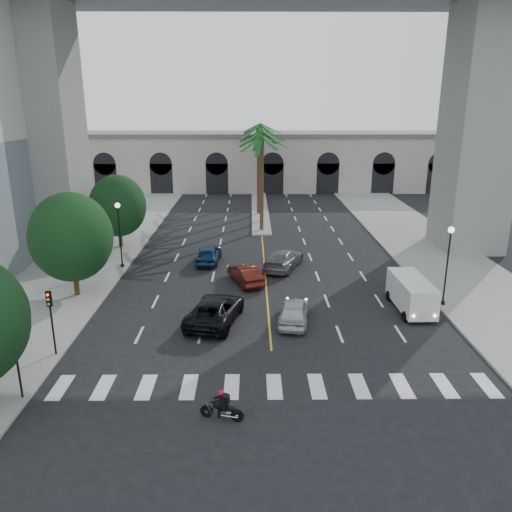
{
  "coord_description": "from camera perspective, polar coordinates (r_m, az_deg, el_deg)",
  "views": [
    {
      "loc": [
        -1.06,
        -22.01,
        12.71
      ],
      "look_at": [
        -0.79,
        6.0,
        4.1
      ],
      "focal_mm": 35.0,
      "sensor_mm": 36.0,
      "label": 1
    }
  ],
  "objects": [
    {
      "name": "traffic_signal_far",
      "position": [
        27.6,
        -22.42,
        -5.96
      ],
      "size": [
        0.25,
        0.18,
        3.65
      ],
      "color": "black",
      "rests_on": "ground"
    },
    {
      "name": "palm_b",
      "position": [
        54.13,
        0.7,
        13.55
      ],
      "size": [
        3.2,
        3.2,
        10.6
      ],
      "color": "#47331E",
      "rests_on": "ground"
    },
    {
      "name": "street_tree_far",
      "position": [
        46.45,
        -15.51,
        5.53
      ],
      "size": [
        5.04,
        5.04,
        6.68
      ],
      "color": "#382616",
      "rests_on": "ground"
    },
    {
      "name": "palm_c",
      "position": [
        58.14,
        0.31,
        13.34
      ],
      "size": [
        3.2,
        3.2,
        10.1
      ],
      "color": "#47331E",
      "rests_on": "ground"
    },
    {
      "name": "car_e",
      "position": [
        41.42,
        -5.43,
        0.23
      ],
      "size": [
        2.08,
        4.54,
        1.51
      ],
      "primitive_type": "imported",
      "rotation": [
        0.0,
        0.0,
        3.07
      ],
      "color": "#102B4E",
      "rests_on": "ground"
    },
    {
      "name": "sidewalk_left",
      "position": [
        41.52,
        -20.15,
        -1.71
      ],
      "size": [
        8.0,
        100.0,
        0.15
      ],
      "primitive_type": "cube",
      "color": "gray",
      "rests_on": "ground"
    },
    {
      "name": "car_a",
      "position": [
        30.23,
        4.38,
        -6.32
      ],
      "size": [
        2.38,
        4.49,
        1.45
      ],
      "primitive_type": "imported",
      "rotation": [
        0.0,
        0.0,
        2.98
      ],
      "color": "#BABBBF",
      "rests_on": "ground"
    },
    {
      "name": "traffic_signal_near",
      "position": [
        24.28,
        -25.82,
        -9.58
      ],
      "size": [
        0.25,
        0.18,
        3.65
      ],
      "color": "black",
      "rests_on": "ground"
    },
    {
      "name": "palm_d",
      "position": [
        62.1,
        0.58,
        14.26
      ],
      "size": [
        3.2,
        3.2,
        10.9
      ],
      "color": "#47331E",
      "rests_on": "ground"
    },
    {
      "name": "ground",
      "position": [
        25.44,
        1.95,
        -12.89
      ],
      "size": [
        140.0,
        140.0,
        0.0
      ],
      "primitive_type": "plane",
      "color": "black",
      "rests_on": "ground"
    },
    {
      "name": "pier_building",
      "position": [
        77.48,
        0.24,
        10.83
      ],
      "size": [
        71.0,
        10.5,
        8.5
      ],
      "color": "beige",
      "rests_on": "ground"
    },
    {
      "name": "bridge",
      "position": [
        44.62,
        5.73,
        24.48
      ],
      "size": [
        75.0,
        13.0,
        26.0
      ],
      "color": "gray",
      "rests_on": "ground"
    },
    {
      "name": "lamp_post_left_far",
      "position": [
        40.52,
        -15.34,
        2.93
      ],
      "size": [
        0.4,
        0.4,
        5.35
      ],
      "color": "black",
      "rests_on": "ground"
    },
    {
      "name": "palm_a",
      "position": [
        50.15,
        0.68,
        12.96
      ],
      "size": [
        3.2,
        3.2,
        10.3
      ],
      "color": "#47331E",
      "rests_on": "ground"
    },
    {
      "name": "car_b",
      "position": [
        36.58,
        -1.21,
        -2.08
      ],
      "size": [
        2.88,
        4.51,
        1.4
      ],
      "primitive_type": "imported",
      "rotation": [
        0.0,
        0.0,
        3.5
      ],
      "color": "#4C140F",
      "rests_on": "ground"
    },
    {
      "name": "cargo_van",
      "position": [
        33.2,
        17.34,
        -4.08
      ],
      "size": [
        2.07,
        4.95,
        2.09
      ],
      "rotation": [
        0.0,
        0.0,
        0.02
      ],
      "color": "silver",
      "rests_on": "ground"
    },
    {
      "name": "sidewalk_right",
      "position": [
        42.28,
        21.81,
        -1.57
      ],
      "size": [
        8.0,
        100.0,
        0.15
      ],
      "primitive_type": "cube",
      "color": "gray",
      "rests_on": "ground"
    },
    {
      "name": "median",
      "position": [
        61.33,
        0.45,
        5.22
      ],
      "size": [
        2.0,
        24.0,
        0.2
      ],
      "primitive_type": "cube",
      "color": "gray",
      "rests_on": "ground"
    },
    {
      "name": "car_d",
      "position": [
        39.91,
        3.15,
        -0.33
      ],
      "size": [
        3.93,
        5.79,
        1.56
      ],
      "primitive_type": "imported",
      "rotation": [
        0.0,
        0.0,
        2.78
      ],
      "color": "slate",
      "rests_on": "ground"
    },
    {
      "name": "car_c",
      "position": [
        30.27,
        -4.68,
        -6.17
      ],
      "size": [
        3.76,
        6.05,
        1.56
      ],
      "primitive_type": "imported",
      "rotation": [
        0.0,
        0.0,
        2.92
      ],
      "color": "black",
      "rests_on": "ground"
    },
    {
      "name": "palm_e",
      "position": [
        66.11,
        0.29,
        14.04
      ],
      "size": [
        3.2,
        3.2,
        10.4
      ],
      "color": "#47331E",
      "rests_on": "ground"
    },
    {
      "name": "motorcycle_rider",
      "position": [
        21.71,
        -3.8,
        -16.78
      ],
      "size": [
        1.86,
        0.65,
        1.37
      ],
      "rotation": [
        0.0,
        0.0,
        -0.25
      ],
      "color": "black",
      "rests_on": "ground"
    },
    {
      "name": "palm_f",
      "position": [
        70.1,
        0.5,
        14.43
      ],
      "size": [
        3.2,
        3.2,
        10.7
      ],
      "color": "#47331E",
      "rests_on": "ground"
    },
    {
      "name": "street_tree_mid",
      "position": [
        35.21,
        -20.37,
        2.03
      ],
      "size": [
        5.44,
        5.44,
        7.21
      ],
      "color": "#382616",
      "rests_on": "ground"
    },
    {
      "name": "lamp_post_right",
      "position": [
        33.85,
        21.07,
        -0.36
      ],
      "size": [
        0.4,
        0.4,
        5.35
      ],
      "color": "black",
      "rests_on": "ground"
    }
  ]
}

